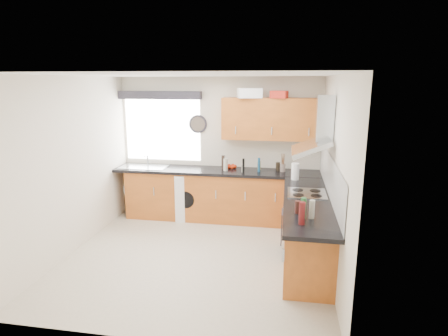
% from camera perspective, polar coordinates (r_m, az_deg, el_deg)
% --- Properties ---
extents(ground_plane, '(3.60, 3.60, 0.00)m').
position_cam_1_polar(ground_plane, '(5.47, -4.19, -13.24)').
color(ground_plane, beige).
extents(ceiling, '(3.60, 3.60, 0.02)m').
position_cam_1_polar(ceiling, '(4.90, -4.69, 13.97)').
color(ceiling, white).
rests_on(ceiling, wall_back).
extents(wall_back, '(3.60, 0.02, 2.50)m').
position_cam_1_polar(wall_back, '(6.76, -0.74, 3.12)').
color(wall_back, silver).
rests_on(wall_back, ground_plane).
extents(wall_front, '(3.60, 0.02, 2.50)m').
position_cam_1_polar(wall_front, '(3.39, -11.82, -7.40)').
color(wall_front, silver).
rests_on(wall_front, ground_plane).
extents(wall_left, '(0.02, 3.60, 2.50)m').
position_cam_1_polar(wall_left, '(5.74, -22.14, 0.34)').
color(wall_left, silver).
rests_on(wall_left, ground_plane).
extents(wall_right, '(0.02, 3.60, 2.50)m').
position_cam_1_polar(wall_right, '(4.93, 16.33, -1.20)').
color(wall_right, silver).
rests_on(wall_right, ground_plane).
extents(window, '(1.40, 0.02, 1.10)m').
position_cam_1_polar(window, '(6.97, -9.33, 5.75)').
color(window, white).
rests_on(window, wall_back).
extents(window_blind, '(1.50, 0.18, 0.14)m').
position_cam_1_polar(window_blind, '(6.84, -9.77, 10.89)').
color(window_blind, '#26242C').
rests_on(window_blind, wall_back).
extents(splashback, '(0.01, 3.00, 0.54)m').
position_cam_1_polar(splashback, '(5.24, 15.81, -1.13)').
color(splashback, white).
rests_on(splashback, wall_right).
extents(base_cab_back, '(3.00, 0.58, 0.86)m').
position_cam_1_polar(base_cab_back, '(6.70, -2.01, -4.21)').
color(base_cab_back, '#A1511C').
rests_on(base_cab_back, ground_plane).
extents(base_cab_corner, '(0.60, 0.60, 0.86)m').
position_cam_1_polar(base_cab_corner, '(6.57, 11.82, -4.84)').
color(base_cab_corner, '#A1511C').
rests_on(base_cab_corner, ground_plane).
extents(base_cab_right, '(0.58, 2.10, 0.86)m').
position_cam_1_polar(base_cab_right, '(5.30, 12.42, -9.30)').
color(base_cab_right, '#A1511C').
rests_on(base_cab_right, ground_plane).
extents(worktop_back, '(3.60, 0.62, 0.05)m').
position_cam_1_polar(worktop_back, '(6.55, -1.21, -0.48)').
color(worktop_back, black).
rests_on(worktop_back, base_cab_back).
extents(worktop_right, '(0.62, 2.42, 0.05)m').
position_cam_1_polar(worktop_right, '(5.00, 12.64, -5.13)').
color(worktop_right, black).
rests_on(worktop_right, base_cab_right).
extents(sink, '(0.84, 0.46, 0.10)m').
position_cam_1_polar(sink, '(6.90, -12.12, 0.49)').
color(sink, silver).
rests_on(sink, worktop_back).
extents(oven, '(0.56, 0.58, 0.85)m').
position_cam_1_polar(oven, '(5.44, 12.25, -8.75)').
color(oven, black).
rests_on(oven, ground_plane).
extents(hob_plate, '(0.52, 0.52, 0.01)m').
position_cam_1_polar(hob_plate, '(5.28, 12.50, -3.79)').
color(hob_plate, silver).
rests_on(hob_plate, worktop_right).
extents(extractor_hood, '(0.52, 0.78, 0.66)m').
position_cam_1_polar(extractor_hood, '(5.11, 14.10, 5.37)').
color(extractor_hood, silver).
rests_on(extractor_hood, wall_right).
extents(upper_cabinets, '(1.70, 0.35, 0.70)m').
position_cam_1_polar(upper_cabinets, '(6.41, 7.41, 7.43)').
color(upper_cabinets, '#A1511C').
rests_on(upper_cabinets, wall_back).
extents(washing_machine, '(0.72, 0.71, 0.84)m').
position_cam_1_polar(washing_machine, '(6.80, -5.20, -4.10)').
color(washing_machine, white).
rests_on(washing_machine, ground_plane).
extents(wall_clock, '(0.33, 0.04, 0.33)m').
position_cam_1_polar(wall_clock, '(6.74, -4.02, 6.68)').
color(wall_clock, '#26242C').
rests_on(wall_clock, wall_back).
extents(casserole, '(0.44, 0.37, 0.16)m').
position_cam_1_polar(casserole, '(6.31, 3.90, 11.32)').
color(casserole, white).
rests_on(casserole, upper_cabinets).
extents(storage_box, '(0.30, 0.27, 0.12)m').
position_cam_1_polar(storage_box, '(6.28, 8.39, 11.03)').
color(storage_box, '#B12315').
rests_on(storage_box, upper_cabinets).
extents(utensil_pot, '(0.11, 0.11, 0.13)m').
position_cam_1_polar(utensil_pot, '(6.47, 8.94, 0.01)').
color(utensil_pot, '#736158').
rests_on(utensil_pot, worktop_back).
extents(kitchen_roll, '(0.14, 0.14, 0.26)m').
position_cam_1_polar(kitchen_roll, '(5.97, 10.80, -0.52)').
color(kitchen_roll, white).
rests_on(kitchen_roll, worktop_right).
extents(tomato_cluster, '(0.19, 0.19, 0.07)m').
position_cam_1_polar(tomato_cluster, '(6.63, 1.15, 0.24)').
color(tomato_cluster, '#AC2107').
rests_on(tomato_cluster, worktop_back).
extents(jar_0, '(0.07, 0.07, 0.14)m').
position_cam_1_polar(jar_0, '(6.55, 8.21, 0.25)').
color(jar_0, black).
rests_on(jar_0, worktop_back).
extents(jar_1, '(0.06, 0.06, 0.25)m').
position_cam_1_polar(jar_1, '(6.55, -0.15, 0.86)').
color(jar_1, black).
rests_on(jar_1, worktop_back).
extents(jar_2, '(0.04, 0.04, 0.24)m').
position_cam_1_polar(jar_2, '(6.32, 2.97, 0.37)').
color(jar_2, black).
rests_on(jar_2, worktop_back).
extents(jar_3, '(0.04, 0.04, 0.12)m').
position_cam_1_polar(jar_3, '(6.36, 2.87, -0.13)').
color(jar_3, '#9F9988').
rests_on(jar_3, worktop_back).
extents(jar_4, '(0.07, 0.07, 0.21)m').
position_cam_1_polar(jar_4, '(6.45, 0.25, 0.49)').
color(jar_4, '#ABA592').
rests_on(jar_4, worktop_back).
extents(jar_5, '(0.04, 0.04, 0.24)m').
position_cam_1_polar(jar_5, '(6.39, 5.34, 0.48)').
color(jar_5, navy).
rests_on(jar_5, worktop_back).
extents(jar_6, '(0.06, 0.06, 0.15)m').
position_cam_1_polar(jar_6, '(6.55, 5.36, 0.38)').
color(jar_6, olive).
rests_on(jar_6, worktop_back).
extents(bottle_0, '(0.06, 0.06, 0.25)m').
position_cam_1_polar(bottle_0, '(4.31, 12.00, -6.02)').
color(bottle_0, '#1C5023').
rests_on(bottle_0, worktop_right).
extents(bottle_1, '(0.07, 0.07, 0.25)m').
position_cam_1_polar(bottle_1, '(4.14, 11.81, -6.76)').
color(bottle_1, '#581213').
rests_on(bottle_1, worktop_right).
extents(bottle_2, '(0.06, 0.06, 0.15)m').
position_cam_1_polar(bottle_2, '(4.48, 11.12, -5.86)').
color(bottle_2, '#351512').
rests_on(bottle_2, worktop_right).
extents(bottle_3, '(0.06, 0.06, 0.21)m').
position_cam_1_polar(bottle_3, '(4.34, 13.25, -6.14)').
color(bottle_3, '#9F9987').
rests_on(bottle_3, worktop_right).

